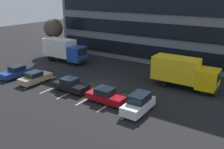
% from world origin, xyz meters
% --- Properties ---
extents(ground_plane, '(120.00, 120.00, 0.00)m').
position_xyz_m(ground_plane, '(0.00, 0.00, 0.00)').
color(ground_plane, black).
extents(office_building, '(35.35, 10.18, 18.00)m').
position_xyz_m(office_building, '(0.00, 17.95, 9.00)').
color(office_building, slate).
rests_on(office_building, ground_plane).
extents(lot_markings, '(14.14, 5.40, 0.01)m').
position_xyz_m(lot_markings, '(-0.00, -2.63, 0.00)').
color(lot_markings, silver).
rests_on(lot_markings, ground_plane).
extents(box_truck_yellow_all, '(8.00, 2.65, 3.71)m').
position_xyz_m(box_truck_yellow_all, '(9.06, 5.79, 2.09)').
color(box_truck_yellow_all, yellow).
rests_on(box_truck_yellow_all, ground_plane).
extents(box_truck_blue, '(8.01, 2.65, 3.71)m').
position_xyz_m(box_truck_blue, '(-11.64, 6.54, 2.09)').
color(box_truck_blue, '#194799').
rests_on(box_truck_blue, ground_plane).
extents(sedan_navy, '(1.82, 4.35, 1.56)m').
position_xyz_m(sedan_navy, '(-11.51, -3.08, 0.74)').
color(sedan_navy, navy).
rests_on(sedan_navy, ground_plane).
extents(sedan_black, '(4.41, 1.84, 1.58)m').
position_xyz_m(sedan_black, '(-1.71, -2.67, 0.75)').
color(sedan_black, black).
rests_on(sedan_black, ground_plane).
extents(sedan_maroon, '(4.40, 1.84, 1.58)m').
position_xyz_m(sedan_maroon, '(3.64, -2.96, 0.74)').
color(sedan_maroon, maroon).
rests_on(sedan_maroon, ground_plane).
extents(suv_white, '(1.80, 4.24, 1.92)m').
position_xyz_m(suv_white, '(7.62, -3.08, 0.93)').
color(suv_white, white).
rests_on(suv_white, ground_plane).
extents(sedan_tan, '(1.82, 4.35, 1.56)m').
position_xyz_m(sedan_tan, '(-7.42, -3.18, 0.74)').
color(sedan_tan, tan).
rests_on(sedan_tan, ground_plane).
extents(bare_tree, '(3.52, 3.52, 6.59)m').
position_xyz_m(bare_tree, '(-17.00, 9.56, 4.81)').
color(bare_tree, '#473323').
rests_on(bare_tree, ground_plane).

